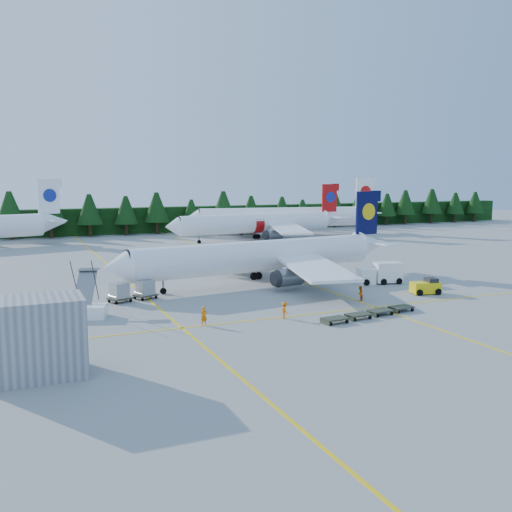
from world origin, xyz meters
name	(u,v)px	position (x,y,z in m)	size (l,w,h in m)	color
ground	(295,301)	(0.00, 0.00, 0.00)	(320.00, 320.00, 0.00)	gray
taxi_stripe_a	(125,279)	(-14.00, 20.00, 0.01)	(0.25, 120.00, 0.01)	yellow
taxi_stripe_b	(267,270)	(6.00, 20.00, 0.01)	(0.25, 120.00, 0.01)	yellow
taxi_stripe_cross	(323,313)	(0.00, -6.00, 0.01)	(80.00, 0.25, 0.01)	yellow
treeline_hedge	(135,220)	(0.00, 82.00, 3.00)	(220.00, 4.00, 6.00)	black
terminal_building	(36,338)	(-26.00, -14.00, 2.60)	(6.00, 4.00, 5.20)	#979AA0
airliner_navy	(253,257)	(-0.34, 10.52, 3.32)	(37.92, 31.02, 11.05)	white
airliner_red	(253,224)	(19.29, 55.94, 3.48)	(39.77, 32.64, 11.56)	white
airliner_far_right	(276,217)	(28.93, 65.25, 4.06)	(44.30, 11.08, 12.96)	white
airstairs	(82,308)	(-21.41, 1.51, 0.88)	(4.98, 6.77, 4.03)	white
service_truck	(380,273)	(14.16, 4.70, 1.28)	(5.62, 2.93, 2.58)	white
baggage_tug	(426,287)	(15.12, -2.61, 0.82)	(3.38, 2.27, 1.67)	yellow
dolly_train	(369,312)	(3.11, -9.07, 0.42)	(10.68, 2.99, 0.13)	#363B2A
uld_pair	(133,290)	(-15.63, 6.93, 1.15)	(5.50, 2.97, 1.71)	#363B2A
crew_a	(204,316)	(-11.98, -5.91, 0.84)	(0.61, 0.40, 1.67)	orange
crew_b	(360,293)	(6.24, -2.85, 0.80)	(0.78, 0.61, 1.61)	#D65304
crew_c	(285,310)	(-4.41, -6.48, 0.78)	(0.64, 0.43, 1.55)	orange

